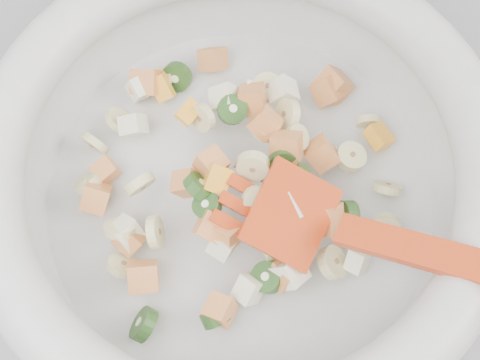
{
  "coord_description": "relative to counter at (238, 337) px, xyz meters",
  "views": [
    {
      "loc": [
        -0.01,
        1.27,
        1.45
      ],
      "look_at": [
        0.0,
        1.49,
        0.95
      ],
      "focal_mm": 50.0,
      "sensor_mm": 36.0,
      "label": 1
    }
  ],
  "objects": [
    {
      "name": "counter",
      "position": [
        0.0,
        0.0,
        0.0
      ],
      "size": [
        2.0,
        0.6,
        0.9
      ],
      "primitive_type": "cube",
      "color": "gray",
      "rests_on": "ground"
    },
    {
      "name": "mixing_bowl",
      "position": [
        0.0,
        0.04,
        0.51
      ],
      "size": [
        0.48,
        0.42,
        0.16
      ],
      "color": "#BDBDBB",
      "rests_on": "counter"
    }
  ]
}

